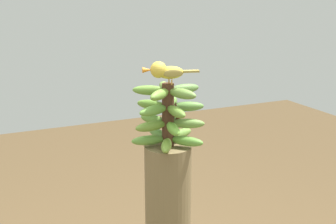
% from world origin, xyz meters
% --- Properties ---
extents(banana_bunch, '(0.30, 0.30, 0.26)m').
position_xyz_m(banana_bunch, '(0.00, 0.00, 1.22)').
color(banana_bunch, '#4C2D1E').
rests_on(banana_bunch, banana_tree).
extents(perched_bird, '(0.08, 0.22, 0.09)m').
position_xyz_m(perched_bird, '(0.02, -0.02, 1.41)').
color(perched_bird, '#C68933').
rests_on(perched_bird, banana_bunch).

